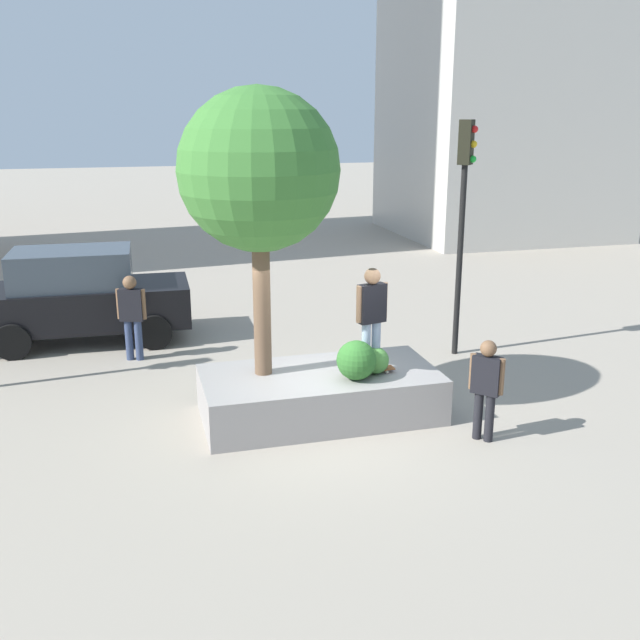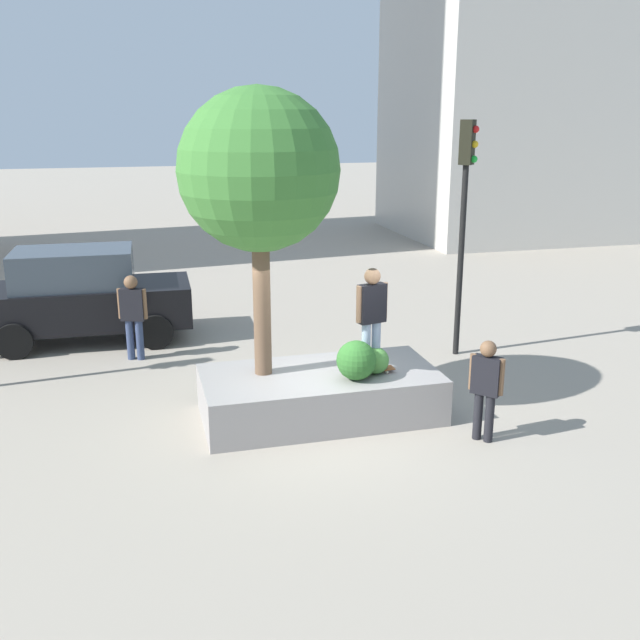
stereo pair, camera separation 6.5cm
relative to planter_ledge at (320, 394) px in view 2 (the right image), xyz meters
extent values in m
plane|color=#9E9384|center=(0.04, -0.27, -0.38)|extent=(120.00, 120.00, 0.00)
cube|color=gray|center=(0.00, 0.00, 0.00)|extent=(3.86, 1.91, 0.76)
cylinder|color=brown|center=(-0.90, 0.23, 1.67)|extent=(0.28, 0.28, 2.58)
sphere|color=#3D7A33|center=(-0.90, 0.23, 3.65)|extent=(2.48, 2.48, 2.48)
sphere|color=#2D6628|center=(0.48, -0.43, 0.70)|extent=(0.64, 0.64, 0.64)
sphere|color=#4C8C3D|center=(0.87, -0.26, 0.60)|extent=(0.44, 0.44, 0.44)
cube|color=brown|center=(0.79, -0.24, 0.45)|extent=(0.81, 0.23, 0.02)
sphere|color=beige|center=(1.04, -0.15, 0.41)|extent=(0.06, 0.06, 0.06)
sphere|color=beige|center=(1.05, -0.32, 0.41)|extent=(0.06, 0.06, 0.06)
sphere|color=beige|center=(0.53, -0.17, 0.41)|extent=(0.06, 0.06, 0.06)
sphere|color=beige|center=(0.54, -0.33, 0.41)|extent=(0.06, 0.06, 0.06)
cylinder|color=#8C9EB7|center=(0.70, -0.27, 0.85)|extent=(0.15, 0.15, 0.80)
cylinder|color=#8C9EB7|center=(0.88, -0.22, 0.85)|extent=(0.15, 0.15, 0.80)
cube|color=black|center=(0.79, -0.24, 1.57)|extent=(0.48, 0.30, 0.63)
cylinder|color=#9E7251|center=(0.56, -0.30, 1.58)|extent=(0.10, 0.10, 0.59)
cylinder|color=#9E7251|center=(1.02, -0.18, 1.58)|extent=(0.10, 0.10, 0.59)
sphere|color=#9E7251|center=(0.79, -0.24, 2.01)|extent=(0.26, 0.26, 0.26)
cube|color=black|center=(-3.88, 5.27, 0.43)|extent=(4.46, 1.97, 0.88)
cube|color=#38424C|center=(-4.10, 5.27, 1.27)|extent=(2.51, 1.69, 0.79)
cylinder|color=black|center=(-2.44, 6.16, -0.01)|extent=(0.76, 0.24, 0.75)
cylinder|color=black|center=(-2.49, 4.30, -0.01)|extent=(0.76, 0.24, 0.75)
cylinder|color=black|center=(-5.27, 6.23, -0.01)|extent=(0.76, 0.24, 0.75)
cylinder|color=black|center=(-5.31, 4.38, -0.01)|extent=(0.76, 0.24, 0.75)
cylinder|color=black|center=(3.57, 2.36, 1.56)|extent=(0.12, 0.12, 3.89)
cube|color=black|center=(3.57, 2.36, 3.93)|extent=(0.37, 0.37, 0.85)
sphere|color=red|center=(3.68, 2.26, 4.18)|extent=(0.14, 0.14, 0.14)
sphere|color=gold|center=(3.68, 2.26, 3.90)|extent=(0.14, 0.14, 0.14)
sphere|color=green|center=(3.68, 2.26, 3.62)|extent=(0.14, 0.14, 0.14)
cylinder|color=navy|center=(-3.02, 3.74, 0.03)|extent=(0.15, 0.15, 0.83)
cylinder|color=navy|center=(-2.83, 3.68, 0.03)|extent=(0.15, 0.15, 0.83)
cube|color=black|center=(-2.92, 3.71, 0.78)|extent=(0.51, 0.34, 0.65)
cylinder|color=brown|center=(-3.16, 3.79, 0.79)|extent=(0.10, 0.10, 0.62)
cylinder|color=brown|center=(-2.69, 3.63, 0.79)|extent=(0.10, 0.10, 0.62)
sphere|color=brown|center=(-2.92, 3.71, 1.24)|extent=(0.27, 0.27, 0.27)
cylinder|color=black|center=(2.25, -1.59, 0.00)|extent=(0.14, 0.14, 0.76)
cylinder|color=black|center=(2.13, -1.46, 0.00)|extent=(0.14, 0.14, 0.76)
cube|color=black|center=(2.19, -1.53, 0.68)|extent=(0.43, 0.44, 0.60)
cylinder|color=brown|center=(2.34, -1.69, 0.70)|extent=(0.09, 0.09, 0.56)
cylinder|color=brown|center=(2.04, -1.36, 0.70)|extent=(0.09, 0.09, 0.56)
sphere|color=brown|center=(2.19, -1.53, 1.10)|extent=(0.25, 0.25, 0.25)
cube|color=beige|center=(12.04, 16.35, 7.19)|extent=(8.16, 7.79, 15.15)
camera|label=1|loc=(-2.86, -10.59, 4.48)|focal=40.01mm
camera|label=2|loc=(-2.80, -10.60, 4.48)|focal=40.01mm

